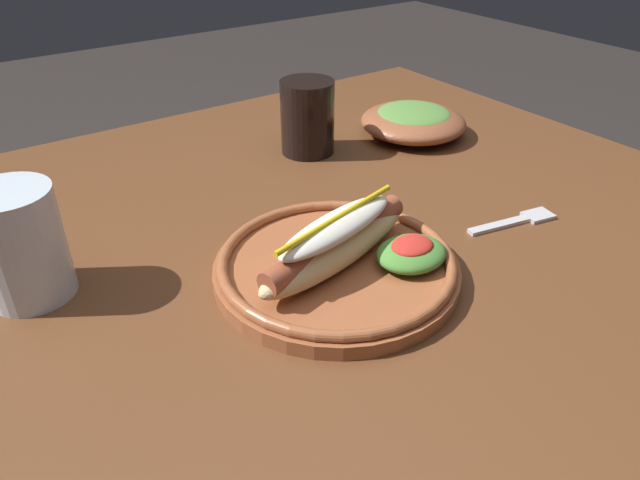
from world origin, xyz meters
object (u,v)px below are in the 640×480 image
(hot_dog_plate, at_px, (340,259))
(soda_cup, at_px, (307,117))
(side_bowl, at_px, (413,120))
(fork, at_px, (518,221))
(water_cup, at_px, (20,245))

(hot_dog_plate, height_order, soda_cup, soda_cup)
(soda_cup, xyz_separation_m, side_bowl, (0.18, -0.04, -0.03))
(hot_dog_plate, bearing_deg, fork, -8.11)
(fork, distance_m, soda_cup, 0.34)
(water_cup, height_order, side_bowl, water_cup)
(fork, height_order, water_cup, water_cup)
(hot_dog_plate, relative_size, side_bowl, 1.54)
(soda_cup, relative_size, water_cup, 0.94)
(fork, height_order, side_bowl, side_bowl)
(hot_dog_plate, height_order, water_cup, water_cup)
(soda_cup, relative_size, side_bowl, 0.65)
(soda_cup, bearing_deg, water_cup, -162.49)
(side_bowl, bearing_deg, hot_dog_plate, -143.18)
(fork, bearing_deg, hot_dog_plate, -176.72)
(hot_dog_plate, distance_m, fork, 0.25)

